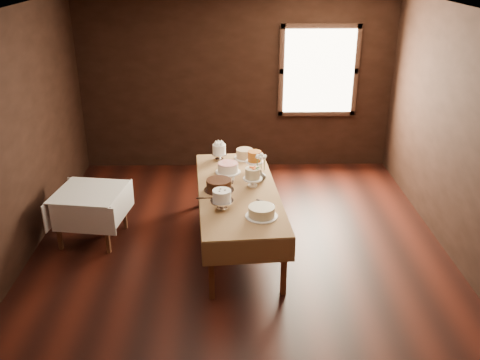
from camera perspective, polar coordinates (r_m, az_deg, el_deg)
name	(u,v)px	position (r m, az deg, el deg)	size (l,w,h in m)	color
floor	(240,260)	(6.24, 0.04, -8.76)	(5.00, 6.00, 0.01)	black
ceiling	(240,13)	(5.28, 0.05, 17.76)	(5.00, 6.00, 0.01)	beige
wall_back	(236,83)	(8.48, -0.39, 10.48)	(5.00, 0.02, 2.80)	black
wall_front	(252,341)	(2.99, 1.31, -17.15)	(5.00, 0.02, 2.80)	black
wall_left	(5,151)	(6.09, -24.21, 2.92)	(0.02, 6.00, 2.80)	black
wall_right	(472,147)	(6.18, 23.92, 3.26)	(0.02, 6.00, 2.80)	black
window	(319,71)	(8.50, 8.59, 11.62)	(1.10, 0.05, 1.30)	#FFEABF
display_table	(238,193)	(6.27, -0.24, -1.45)	(1.11, 2.45, 0.74)	#522F1E
side_table	(90,197)	(6.67, -16.08, -1.75)	(0.90, 0.90, 0.66)	#522F1E
cake_meringue	(219,153)	(7.09, -2.28, 3.01)	(0.25, 0.25, 0.23)	silver
cake_speckled	(245,154)	(7.14, 0.50, 2.83)	(0.30, 0.30, 0.13)	white
cake_lattice	(228,168)	(6.69, -1.32, 1.29)	(0.36, 0.36, 0.12)	white
cake_caramel	(254,162)	(6.75, 1.59, 2.02)	(0.23, 0.23, 0.27)	white
cake_chocolate	(219,185)	(6.18, -2.32, -0.60)	(0.40, 0.40, 0.14)	silver
cake_flowers	(253,178)	(6.29, 1.39, 0.22)	(0.24, 0.24, 0.24)	white
cake_swirl	(222,200)	(5.73, -1.99, -2.23)	(0.28, 0.28, 0.24)	silver
cake_cream	(262,212)	(5.59, 2.37, -3.50)	(0.40, 0.40, 0.12)	white
cake_server_b	(269,203)	(5.90, 3.16, -2.57)	(0.24, 0.03, 0.01)	silver
cake_server_c	(233,178)	(6.53, -0.73, 0.19)	(0.24, 0.03, 0.01)	silver
cake_server_d	(258,180)	(6.49, 1.93, 0.03)	(0.24, 0.03, 0.01)	silver
cake_server_e	(210,198)	(6.02, -3.25, -1.97)	(0.24, 0.03, 0.01)	silver
flower_vase	(261,175)	(6.45, 2.27, 0.49)	(0.13, 0.13, 0.14)	#2D2823
flower_bouquet	(261,161)	(6.38, 2.29, 2.05)	(0.14, 0.14, 0.20)	white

